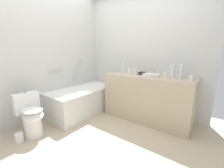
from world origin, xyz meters
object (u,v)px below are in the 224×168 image
at_px(toilet, 31,115).
at_px(drinking_glass_0, 129,71).
at_px(sink_basin, 151,75).
at_px(water_bottle_2, 173,72).
at_px(bathtub, 84,99).
at_px(toilet_paper_roll, 19,138).
at_px(sink_faucet, 155,73).
at_px(amenity_basket, 142,73).
at_px(water_bottle_1, 123,67).
at_px(drinking_glass_3, 191,78).
at_px(water_bottle_0, 181,72).
at_px(drinking_glass_1, 166,74).
at_px(drinking_glass_2, 135,72).

bearing_deg(toilet, drinking_glass_0, 68.98).
xyz_separation_m(sink_basin, water_bottle_2, (0.07, -0.35, 0.08)).
relative_size(bathtub, toilet_paper_roll, 11.51).
height_order(sink_basin, toilet_paper_roll, sink_basin).
height_order(sink_faucet, amenity_basket, sink_faucet).
xyz_separation_m(water_bottle_1, drinking_glass_3, (-0.06, -1.27, -0.07)).
height_order(bathtub, water_bottle_0, bathtub).
bearing_deg(water_bottle_2, drinking_glass_1, 72.68).
relative_size(drinking_glass_0, drinking_glass_1, 1.18).
height_order(water_bottle_1, water_bottle_2, water_bottle_1).
bearing_deg(drinking_glass_1, water_bottle_2, -107.32).
bearing_deg(sink_basin, water_bottle_2, -78.60).
relative_size(toilet, drinking_glass_2, 6.42).
bearing_deg(drinking_glass_2, amenity_basket, -68.75).
distance_m(sink_basin, sink_faucet, 0.18).
bearing_deg(drinking_glass_2, toilet_paper_roll, 154.98).
bearing_deg(drinking_glass_2, drinking_glass_0, 93.83).
xyz_separation_m(drinking_glass_1, amenity_basket, (0.01, 0.46, -0.02)).
height_order(water_bottle_2, drinking_glass_3, water_bottle_2).
xyz_separation_m(water_bottle_1, water_bottle_2, (-0.02, -0.99, -0.00)).
bearing_deg(sink_basin, drinking_glass_3, -87.41).
bearing_deg(toilet_paper_roll, sink_faucet, -32.06).
height_order(sink_faucet, toilet_paper_roll, sink_faucet).
xyz_separation_m(drinking_glass_0, toilet_paper_roll, (-1.83, 0.74, -0.83)).
height_order(drinking_glass_1, drinking_glass_3, drinking_glass_1).
distance_m(water_bottle_1, drinking_glass_0, 0.18).
height_order(drinking_glass_0, drinking_glass_1, drinking_glass_0).
bearing_deg(amenity_basket, toilet_paper_roll, 152.34).
distance_m(sink_faucet, toilet_paper_roll, 2.44).
relative_size(water_bottle_1, drinking_glass_1, 2.77).
height_order(water_bottle_1, drinking_glass_1, water_bottle_1).
xyz_separation_m(bathtub, water_bottle_2, (0.51, -1.64, 0.67)).
distance_m(drinking_glass_1, toilet_paper_roll, 2.51).
height_order(sink_faucet, water_bottle_1, water_bottle_1).
height_order(sink_basin, water_bottle_2, water_bottle_2).
bearing_deg(water_bottle_0, sink_basin, 99.31).
distance_m(toilet, toilet_paper_roll, 0.33).
bearing_deg(toilet, sink_basin, 55.67).
bearing_deg(water_bottle_1, bathtub, 129.28).
relative_size(drinking_glass_0, amenity_basket, 0.73).
relative_size(water_bottle_0, toilet_paper_roll, 1.77).
xyz_separation_m(water_bottle_1, drinking_glass_1, (0.02, -0.86, -0.07)).
relative_size(drinking_glass_1, toilet_paper_roll, 0.65).
distance_m(sink_basin, water_bottle_1, 0.65).
bearing_deg(water_bottle_0, drinking_glass_1, 82.56).
bearing_deg(bathtub, toilet_paper_roll, -177.01).
distance_m(drinking_glass_2, drinking_glass_3, 1.00).
height_order(toilet, drinking_glass_2, drinking_glass_2).
relative_size(sink_basin, drinking_glass_0, 2.98).
relative_size(sink_basin, drinking_glass_2, 2.94).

